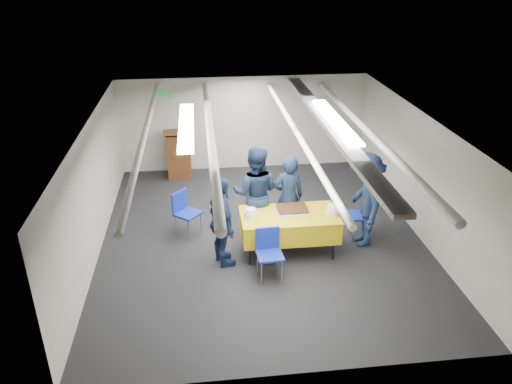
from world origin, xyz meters
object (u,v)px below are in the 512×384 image
Objects in this scene: sheet_cake at (292,210)px; sailor_d at (365,200)px; chair_near at (269,248)px; chair_left at (184,209)px; podium at (179,153)px; serving_table at (289,225)px; chair_right at (365,211)px; sailor_b at (255,193)px; sailor_a at (288,197)px; sailor_c at (222,222)px.

sailor_d is (1.35, 0.08, 0.08)m from sheet_cake.
chair_near is 2.12m from chair_left.
podium is 0.70× the size of sailor_d.
chair_left is at bearing 154.30° from serving_table.
chair_right reaches higher than serving_table.
sheet_cake is 2.11m from chair_left.
podium is 4.81m from chair_right.
sailor_b reaches higher than chair_right.
sailor_a is at bearing 87.53° from sheet_cake.
chair_near is at bearing -124.44° from sheet_cake.
podium is at bearing 137.43° from chair_right.
chair_right is at bearing 166.63° from sailor_a.
sheet_cake is 4.13m from podium.
sailor_d is at bearing -115.98° from chair_right.
chair_right is 1.00× the size of chair_left.
sheet_cake is at bearing 55.56° from chair_near.
chair_left reaches higher than serving_table.
sheet_cake is 0.34× the size of sailor_c.
chair_right is (1.52, 0.39, -0.03)m from serving_table.
sailor_a is 0.90× the size of sailor_b.
sheet_cake is 0.44× the size of podium.
sailor_a is (0.08, 0.60, 0.25)m from serving_table.
sheet_cake is 0.64× the size of chair_right.
chair_left is 1.99m from sailor_a.
podium is (-2.02, 3.64, 0.05)m from serving_table.
sailor_a is (0.02, 0.53, -0.00)m from sheet_cake.
serving_table is 0.27m from sheet_cake.
sailor_c is at bearing -78.48° from sailor_d.
sailor_c is (-0.74, 0.44, 0.29)m from chair_near.
chair_left is at bearing 171.41° from chair_right.
sailor_b reaches higher than sailor_d.
sailor_c is (-1.26, -0.32, 0.00)m from sheet_cake.
chair_right is (1.99, 1.08, 0.00)m from chair_near.
sailor_d reaches higher than serving_table.
sailor_b reaches higher than chair_near.
chair_left is 0.49× the size of sailor_d.
sailor_b reaches higher than sailor_a.
chair_left is (-1.93, 0.83, -0.29)m from sheet_cake.
sailor_b is at bearing 173.28° from chair_right.
chair_left is 1.41m from sailor_b.
chair_right is (1.46, 0.31, -0.29)m from sheet_cake.
sheet_cake reaches higher than serving_table.
podium reaches higher than chair_left.
chair_near is at bearing 62.06° from sailor_a.
podium is at bearing 119.02° from serving_table.
sailor_d is at bearing 3.26° from sheet_cake.
serving_table is at bearing -165.75° from chair_right.
chair_near is 1.00× the size of chair_right.
sailor_c is (-1.20, -0.25, 0.26)m from serving_table.
sailor_a reaches higher than chair_left.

